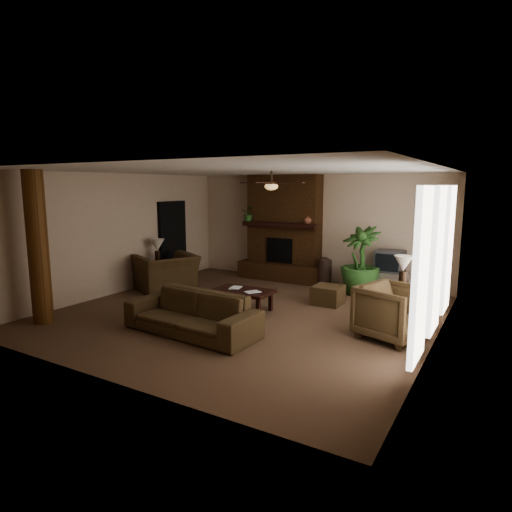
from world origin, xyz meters
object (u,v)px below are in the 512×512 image
Objects in this scene: tv_stand at (389,282)px; floor_plant at (360,276)px; log_column at (38,248)px; floor_vase at (325,270)px; side_table_right at (401,303)px; coffee_table at (243,292)px; armchair_right at (393,310)px; side_table_left at (160,275)px; lamp_right at (403,266)px; sofa at (192,307)px; ottoman at (328,295)px; lamp_left at (157,247)px; armchair_left at (166,267)px.

tv_stand is 0.53× the size of floor_plant.
log_column is 3.64× the size of floor_vase.
floor_vase is 2.70m from side_table_right.
side_table_right is at bearing 21.62° from coffee_table.
armchair_right reaches higher than side_table_left.
floor_plant reaches higher than tv_stand.
lamp_right reaches higher than armchair_right.
sofa is 4.06m from lamp_right.
floor_plant reaches higher than side_table_left.
coffee_table is 1.41× the size of tv_stand.
lamp_right reaches higher than side_table_right.
ottoman is 1.56m from floor_vase.
armchair_right reaches higher than floor_plant.
armchair_right reaches higher than side_table_right.
armchair_right is (3.04, 1.45, 0.03)m from sofa.
side_table_right is at bearing -99.32° from lamp_right.
floor_vase is 4.22m from lamp_left.
log_column reaches higher than lamp_left.
sofa is 3.84m from lamp_left.
coffee_table is 1.85× the size of lamp_right.
tv_stand is at bearing 62.48° from ottoman.
lamp_right reaches higher than armchair_left.
log_column reaches higher than ottoman.
lamp_left reaches higher than tv_stand.
floor_vase is at bearing 149.18° from armchair_left.
side_table_right is (5.87, 0.39, -0.73)m from lamp_left.
ottoman is at bearing 173.61° from side_table_right.
side_table_right reaches higher than coffee_table.
lamp_left is at bearing -176.23° from side_table_right.
coffee_table is 3.15m from lamp_left.
armchair_right is 1.18× the size of tv_stand.
lamp_left is at bearing -172.60° from ottoman.
floor_plant reaches higher than side_table_right.
log_column reaches higher than sofa.
lamp_right is (5.40, 0.64, 0.42)m from armchair_left.
ottoman is 0.92× the size of lamp_right.
sofa is 3.37m from armchair_right.
sofa is 2.40× the size of armchair_right.
tv_stand is 1.55m from floor_vase.
tv_stand is 5.65m from side_table_left.
tv_stand is 1.31× the size of lamp_right.
coffee_table is (-3.02, 0.17, -0.13)m from armchair_right.
sofa is 3.24m from ottoman.
floor_plant is 2.45× the size of lamp_left.
ottoman is (-1.70, 1.49, -0.30)m from armchair_right.
ottoman is 0.71× the size of tv_stand.
sofa is (2.77, 0.92, -0.93)m from log_column.
side_table_right is (1.22, -1.35, -0.17)m from floor_plant.
armchair_right is 3.29m from tv_stand.
log_column reaches higher than tv_stand.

